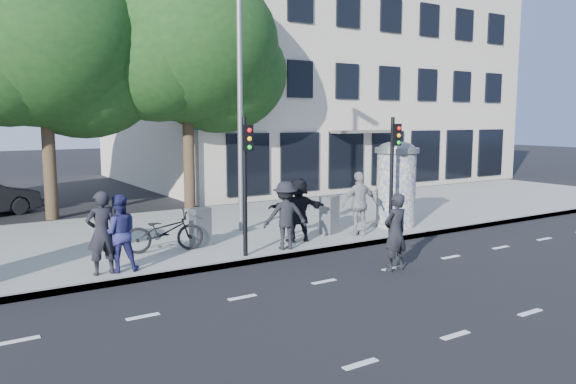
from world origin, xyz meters
TOP-DOWN VIEW (x-y plane):
  - ground at (0.00, 0.00)m, footprint 120.00×120.00m
  - sidewalk at (0.00, 7.50)m, footprint 40.00×8.00m
  - curb at (0.00, 3.55)m, footprint 40.00×0.10m
  - lane_dash_near at (0.00, -2.20)m, footprint 32.00×0.12m
  - lane_dash_far at (0.00, 1.40)m, footprint 32.00×0.12m
  - ad_column_right at (5.20, 4.70)m, footprint 1.36×1.36m
  - traffic_pole_near at (-0.60, 3.79)m, footprint 0.22×0.31m
  - traffic_pole_far at (4.20, 3.79)m, footprint 0.22×0.31m
  - street_lamp at (0.80, 6.63)m, footprint 0.25×0.93m
  - tree_near_left at (-3.50, 12.70)m, footprint 6.80×6.80m
  - tree_center at (1.50, 12.30)m, footprint 7.00×7.00m
  - building at (12.00, 19.99)m, footprint 20.30×15.85m
  - ped_b at (-4.00, 4.04)m, footprint 0.68×0.46m
  - ped_c at (-3.62, 4.09)m, footprint 0.93×0.78m
  - ped_d at (0.62, 3.93)m, footprint 1.28×0.95m
  - ped_e at (3.31, 4.19)m, footprint 1.18×0.81m
  - ped_f at (1.40, 4.50)m, footprint 1.73×0.95m
  - man_road at (1.92, 1.25)m, footprint 0.67×0.46m
  - bicycle at (-2.13, 5.33)m, footprint 1.09×2.08m
  - cabinet_left at (-1.10, 5.42)m, footprint 0.54×0.43m
  - cabinet_right at (2.77, 4.91)m, footprint 0.64×0.56m

SIDE VIEW (x-z plane):
  - ground at x=0.00m, z-range 0.00..0.00m
  - lane_dash_near at x=0.00m, z-range 0.00..0.01m
  - lane_dash_far at x=0.00m, z-range 0.00..0.01m
  - sidewalk at x=0.00m, z-range 0.00..0.15m
  - curb at x=0.00m, z-range -0.01..0.15m
  - cabinet_left at x=-1.10m, z-range 0.15..1.17m
  - bicycle at x=-2.13m, z-range 0.15..1.19m
  - cabinet_right at x=2.77m, z-range 0.15..1.26m
  - man_road at x=1.92m, z-range 0.00..1.81m
  - ped_c at x=-3.62m, z-range 0.15..1.86m
  - ped_d at x=0.62m, z-range 0.15..1.91m
  - ped_f at x=1.40m, z-range 0.15..1.92m
  - ped_b at x=-4.00m, z-range 0.15..1.98m
  - ped_e at x=3.31m, z-range 0.15..2.00m
  - ad_column_right at x=5.20m, z-range 0.21..2.86m
  - traffic_pole_near at x=-0.60m, z-range 0.53..3.93m
  - traffic_pole_far at x=4.20m, z-range 0.53..3.93m
  - street_lamp at x=0.80m, z-range 0.79..8.79m
  - building at x=12.00m, z-range -0.01..11.99m
  - tree_near_left at x=-3.50m, z-range 1.58..10.55m
  - tree_center at x=1.50m, z-range 1.66..10.96m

